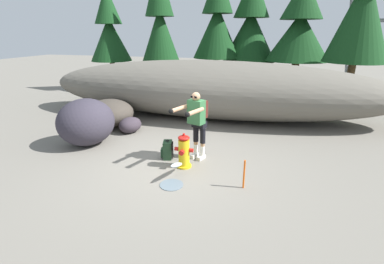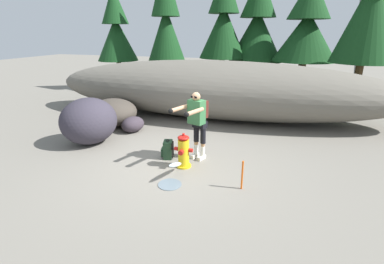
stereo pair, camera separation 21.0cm
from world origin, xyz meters
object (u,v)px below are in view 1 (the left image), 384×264
(utility_worker, at_px, (197,118))
(spare_backpack, at_px, (167,150))
(survey_stake, at_px, (244,174))
(fire_hydrant, at_px, (184,152))
(boulder_mid, at_px, (109,113))
(boulder_small, at_px, (130,125))
(boulder_large, at_px, (86,122))

(utility_worker, distance_m, spare_backpack, 1.09)
(spare_backpack, bearing_deg, survey_stake, 140.41)
(fire_hydrant, distance_m, survey_stake, 1.53)
(fire_hydrant, bearing_deg, boulder_mid, 145.60)
(boulder_mid, bearing_deg, spare_backpack, -34.79)
(boulder_mid, xyz_separation_m, boulder_small, (0.95, -0.39, -0.20))
(fire_hydrant, xyz_separation_m, survey_stake, (1.41, -0.58, -0.07))
(spare_backpack, bearing_deg, boulder_mid, -49.01)
(boulder_small, relative_size, survey_stake, 1.24)
(boulder_small, bearing_deg, survey_stake, -33.05)
(fire_hydrant, relative_size, utility_worker, 0.49)
(utility_worker, height_order, boulder_large, utility_worker)
(boulder_large, distance_m, boulder_small, 1.42)
(fire_hydrant, bearing_deg, spare_backpack, 147.66)
(spare_backpack, distance_m, boulder_large, 2.47)
(boulder_large, relative_size, boulder_small, 2.05)
(utility_worker, distance_m, boulder_small, 2.91)
(boulder_small, bearing_deg, boulder_mid, 157.41)
(spare_backpack, relative_size, boulder_small, 0.63)
(utility_worker, bearing_deg, boulder_large, -72.48)
(boulder_large, bearing_deg, fire_hydrant, -11.89)
(fire_hydrant, distance_m, boulder_large, 3.01)
(spare_backpack, relative_size, boulder_mid, 0.30)
(boulder_mid, bearing_deg, fire_hydrant, -34.40)
(fire_hydrant, xyz_separation_m, spare_backpack, (-0.52, 0.33, -0.15))
(utility_worker, distance_m, survey_stake, 1.79)
(fire_hydrant, xyz_separation_m, boulder_mid, (-3.22, 2.21, 0.07))
(boulder_large, height_order, boulder_mid, boulder_large)
(boulder_large, bearing_deg, boulder_small, 61.22)
(boulder_large, height_order, survey_stake, boulder_large)
(utility_worker, xyz_separation_m, boulder_mid, (-3.40, 1.73, -0.61))
(fire_hydrant, height_order, spare_backpack, fire_hydrant)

